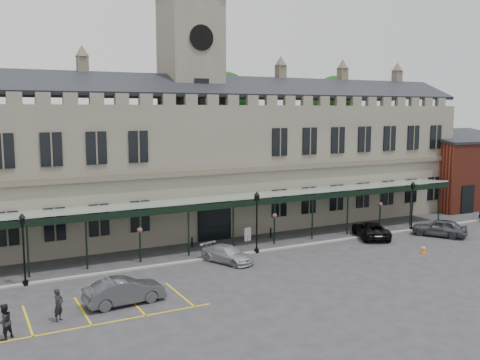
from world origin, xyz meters
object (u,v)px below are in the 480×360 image
lamp_post_mid (257,217)px  lamp_post_right (412,201)px  sign_board (248,234)px  person_b (4,322)px  car_right_a (439,227)px  car_left_b (125,291)px  station_building (192,163)px  car_taxi (227,254)px  person_a (58,305)px  lamp_post_left (23,243)px  clock_tower (191,94)px  traffic_cone (423,249)px  car_van (371,230)px

lamp_post_mid → lamp_post_right: bearing=0.6°
sign_board → person_b: person_b is taller
car_right_a → car_left_b: bearing=-25.9°
station_building → car_right_a: 23.89m
station_building → car_taxi: size_ratio=13.52×
car_taxi → person_a: 14.58m
lamp_post_left → sign_board: bearing=11.5°
lamp_post_mid → sign_board: bearing=71.8°
lamp_post_left → car_left_b: lamp_post_left is taller
lamp_post_mid → clock_tower: bearing=96.6°
lamp_post_right → person_b: size_ratio=2.59×
station_building → lamp_post_right: bearing=-29.1°
car_taxi → car_right_a: 21.19m
station_building → sign_board: (2.49, -6.64, -5.89)m
clock_tower → person_b: clock_tower is taller
lamp_post_left → lamp_post_mid: (17.64, -0.02, 0.11)m
traffic_cone → car_taxi: car_taxi is taller
clock_tower → station_building: bearing=-90.0°
traffic_cone → sign_board: sign_board is taller
car_van → person_b: (-31.30, -8.21, 0.20)m
car_taxi → lamp_post_left: bearing=151.8°
lamp_post_mid → car_van: bearing=-1.4°
station_building → lamp_post_left: (-16.42, -10.48, -3.57)m
car_van → lamp_post_mid: bearing=22.7°
lamp_post_mid → car_taxi: bearing=-157.5°
sign_board → car_right_a: 17.82m
traffic_cone → car_left_b: (-24.73, 0.00, 0.45)m
clock_tower → sign_board: (2.49, -6.72, -12.53)m
traffic_cone → car_van: (-0.23, 6.10, 0.39)m
person_a → car_van: bearing=-33.1°
station_building → car_right_a: size_ratio=12.52×
lamp_post_left → lamp_post_mid: bearing=-0.1°
lamp_post_right → sign_board: size_ratio=4.02×
car_taxi → station_building: bearing=57.3°
clock_tower → sign_board: bearing=-69.7°
car_van → car_left_b: bearing=38.1°
car_left_b → car_van: 25.25m
station_building → person_a: 24.24m
station_building → lamp_post_left: 19.80m
lamp_post_left → traffic_cone: bearing=-12.2°
car_van → person_b: 32.36m
clock_tower → car_van: clock_tower is taller
lamp_post_right → car_van: size_ratio=0.91×
car_right_a → person_a: (-34.46, -4.48, 0.11)m
clock_tower → person_a: size_ratio=13.45×
car_taxi → person_b: bearing=-178.8°
traffic_cone → car_left_b: car_left_b is taller
lamp_post_left → car_left_b: (4.92, -6.42, -2.11)m
person_b → station_building: bearing=-168.8°
lamp_post_left → traffic_cone: size_ratio=7.08×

